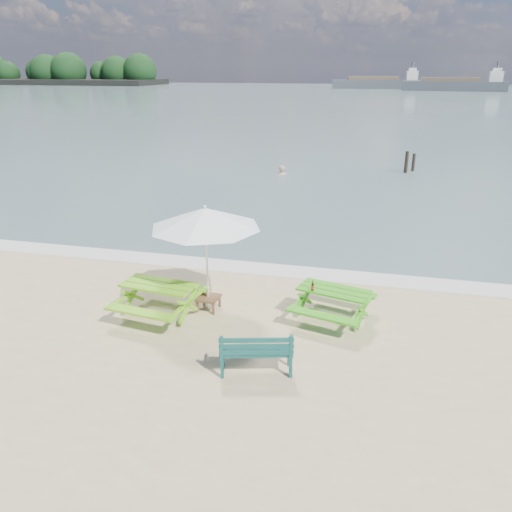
% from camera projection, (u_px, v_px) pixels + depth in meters
% --- Properties ---
extents(sea, '(300.00, 300.00, 0.00)m').
position_uv_depth(sea, '(368.00, 99.00, 86.87)').
color(sea, slate).
rests_on(sea, ground).
extents(foam_strip, '(22.00, 0.90, 0.01)m').
position_uv_depth(foam_strip, '(281.00, 270.00, 13.83)').
color(foam_strip, silver).
rests_on(foam_strip, ground).
extents(island_headland, '(90.00, 22.00, 7.60)m').
position_uv_depth(island_headland, '(24.00, 73.00, 159.81)').
color(island_headland, black).
rests_on(island_headland, ground).
extents(picnic_table_left, '(1.87, 2.03, 0.79)m').
position_uv_depth(picnic_table_left, '(160.00, 301.00, 11.22)').
color(picnic_table_left, '#6CB71B').
rests_on(picnic_table_left, ground).
extents(picnic_table_right, '(1.92, 2.04, 0.74)m').
position_uv_depth(picnic_table_right, '(333.00, 305.00, 11.06)').
color(picnic_table_right, '#389F18').
rests_on(picnic_table_right, ground).
extents(park_bench, '(1.40, 0.77, 0.82)m').
position_uv_depth(park_bench, '(256.00, 359.00, 9.19)').
color(park_bench, '#0F403D').
rests_on(park_bench, ground).
extents(side_table, '(0.53, 0.53, 0.32)m').
position_uv_depth(side_table, '(208.00, 303.00, 11.59)').
color(side_table, brown).
rests_on(side_table, ground).
extents(patio_umbrella, '(2.64, 2.64, 2.45)m').
position_uv_depth(patio_umbrella, '(205.00, 218.00, 10.86)').
color(patio_umbrella, silver).
rests_on(patio_umbrella, ground).
extents(beer_bottle, '(0.06, 0.06, 0.24)m').
position_uv_depth(beer_bottle, '(312.00, 287.00, 10.84)').
color(beer_bottle, brown).
rests_on(beer_bottle, picnic_table_right).
extents(swimmer, '(0.77, 0.63, 1.83)m').
position_uv_depth(swimmer, '(281.00, 182.00, 26.38)').
color(swimmer, tan).
rests_on(swimmer, ground).
extents(mooring_pilings, '(0.58, 0.78, 1.35)m').
position_uv_depth(mooring_pilings, '(409.00, 164.00, 26.57)').
color(mooring_pilings, black).
rests_on(mooring_pilings, ground).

